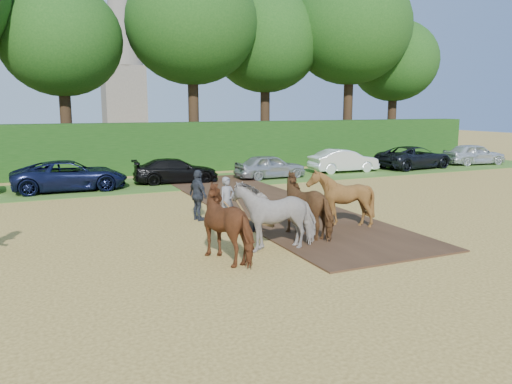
# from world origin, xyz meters

# --- Properties ---
(ground) EXTENTS (120.00, 120.00, 0.00)m
(ground) POSITION_xyz_m (0.00, 0.00, 0.00)
(ground) COLOR gold
(ground) RESTS_ON ground
(earth_strip) EXTENTS (4.50, 17.00, 0.05)m
(earth_strip) POSITION_xyz_m (1.50, 7.00, 0.03)
(earth_strip) COLOR #472D1C
(earth_strip) RESTS_ON ground
(grass_verge) EXTENTS (50.00, 5.00, 0.03)m
(grass_verge) POSITION_xyz_m (0.00, 14.00, 0.01)
(grass_verge) COLOR #38601E
(grass_verge) RESTS_ON ground
(hedgerow) EXTENTS (46.00, 1.60, 3.00)m
(hedgerow) POSITION_xyz_m (0.00, 18.50, 1.50)
(hedgerow) COLOR #14380F
(hedgerow) RESTS_ON ground
(spectator_far) EXTENTS (0.66, 1.12, 1.78)m
(spectator_far) POSITION_xyz_m (-1.86, 5.25, 0.89)
(spectator_far) COLOR #242931
(spectator_far) RESTS_ON ground
(plough_team) EXTENTS (6.41, 5.38, 1.92)m
(plough_team) POSITION_xyz_m (-0.18, 1.55, 0.95)
(plough_team) COLOR brown
(plough_team) RESTS_ON ground
(parked_cars) EXTENTS (40.85, 2.89, 1.46)m
(parked_cars) POSITION_xyz_m (3.03, 13.90, 0.70)
(parked_cars) COLOR silver
(parked_cars) RESTS_ON ground
(treeline) EXTENTS (48.70, 10.60, 14.21)m
(treeline) POSITION_xyz_m (-1.69, 21.69, 8.97)
(treeline) COLOR #382616
(treeline) RESTS_ON ground
(church) EXTENTS (5.20, 5.20, 27.00)m
(church) POSITION_xyz_m (4.00, 55.00, 13.73)
(church) COLOR slate
(church) RESTS_ON ground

